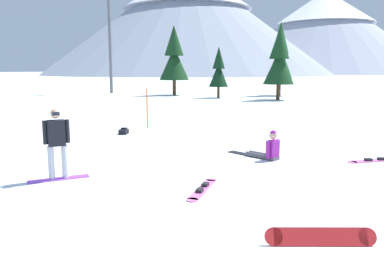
{
  "coord_description": "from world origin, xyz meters",
  "views": [
    {
      "loc": [
        5.14,
        -8.07,
        2.71
      ],
      "look_at": [
        0.31,
        1.75,
        1.0
      ],
      "focal_mm": 34.98,
      "sensor_mm": 36.0,
      "label": 1
    }
  ],
  "objects_px": {
    "pine_tree_young": "(219,70)",
    "pine_tree_broad": "(280,55)",
    "snowboarder_foreground": "(57,142)",
    "pine_tree_leaning": "(279,61)",
    "backpack_black": "(124,131)",
    "loose_snowboard_near_right": "(375,160)",
    "pine_tree_short": "(174,57)",
    "loose_snowboard_near_left": "(203,189)",
    "ski_lift_tower": "(110,34)",
    "loose_snowboard_far_spare": "(320,236)",
    "trail_marker_pole": "(147,109)",
    "snowboarder_midground": "(268,149)"
  },
  "relations": [
    {
      "from": "pine_tree_young",
      "to": "pine_tree_broad",
      "type": "xyz_separation_m",
      "value": [
        4.51,
        5.83,
        1.51
      ]
    },
    {
      "from": "snowboarder_foreground",
      "to": "pine_tree_leaning",
      "type": "xyz_separation_m",
      "value": [
        -1.0,
        27.22,
        2.58
      ]
    },
    {
      "from": "snowboarder_foreground",
      "to": "backpack_black",
      "type": "relative_size",
      "value": 3.23
    },
    {
      "from": "loose_snowboard_near_right",
      "to": "pine_tree_short",
      "type": "xyz_separation_m",
      "value": [
        -19.65,
        23.21,
        4.0
      ]
    },
    {
      "from": "snowboarder_foreground",
      "to": "loose_snowboard_near_right",
      "type": "height_order",
      "value": "snowboarder_foreground"
    },
    {
      "from": "loose_snowboard_near_left",
      "to": "pine_tree_young",
      "type": "bearing_deg",
      "value": 111.46
    },
    {
      "from": "pine_tree_young",
      "to": "ski_lift_tower",
      "type": "relative_size",
      "value": 0.4
    },
    {
      "from": "snowboarder_foreground",
      "to": "loose_snowboard_far_spare",
      "type": "xyz_separation_m",
      "value": [
        6.34,
        -0.82,
        -0.81
      ]
    },
    {
      "from": "pine_tree_broad",
      "to": "trail_marker_pole",
      "type": "bearing_deg",
      "value": -90.45
    },
    {
      "from": "snowboarder_foreground",
      "to": "snowboarder_midground",
      "type": "distance_m",
      "value": 6.08
    },
    {
      "from": "loose_snowboard_far_spare",
      "to": "pine_tree_leaning",
      "type": "height_order",
      "value": "pine_tree_leaning"
    },
    {
      "from": "pine_tree_young",
      "to": "snowboarder_foreground",
      "type": "bearing_deg",
      "value": -75.97
    },
    {
      "from": "loose_snowboard_near_right",
      "to": "ski_lift_tower",
      "type": "distance_m",
      "value": 37.08
    },
    {
      "from": "loose_snowboard_near_left",
      "to": "loose_snowboard_far_spare",
      "type": "relative_size",
      "value": 1.09
    },
    {
      "from": "pine_tree_leaning",
      "to": "ski_lift_tower",
      "type": "distance_m",
      "value": 20.37
    },
    {
      "from": "loose_snowboard_near_left",
      "to": "pine_tree_leaning",
      "type": "xyz_separation_m",
      "value": [
        -4.56,
        26.38,
        3.5
      ]
    },
    {
      "from": "loose_snowboard_near_right",
      "to": "trail_marker_pole",
      "type": "distance_m",
      "value": 9.87
    },
    {
      "from": "snowboarder_midground",
      "to": "pine_tree_short",
      "type": "xyz_separation_m",
      "value": [
        -16.68,
        24.37,
        3.72
      ]
    },
    {
      "from": "pine_tree_young",
      "to": "loose_snowboard_near_left",
      "type": "bearing_deg",
      "value": -68.54
    },
    {
      "from": "pine_tree_broad",
      "to": "ski_lift_tower",
      "type": "height_order",
      "value": "ski_lift_tower"
    },
    {
      "from": "pine_tree_short",
      "to": "ski_lift_tower",
      "type": "distance_m",
      "value": 8.91
    },
    {
      "from": "loose_snowboard_near_right",
      "to": "loose_snowboard_far_spare",
      "type": "distance_m",
      "value": 6.45
    },
    {
      "from": "loose_snowboard_near_right",
      "to": "backpack_black",
      "type": "xyz_separation_m",
      "value": [
        -9.64,
        0.57,
        0.09
      ]
    },
    {
      "from": "snowboarder_midground",
      "to": "trail_marker_pole",
      "type": "bearing_deg",
      "value": 152.38
    },
    {
      "from": "trail_marker_pole",
      "to": "pine_tree_short",
      "type": "bearing_deg",
      "value": 115.76
    },
    {
      "from": "pine_tree_short",
      "to": "pine_tree_leaning",
      "type": "relative_size",
      "value": 1.14
    },
    {
      "from": "snowboarder_midground",
      "to": "pine_tree_leaning",
      "type": "relative_size",
      "value": 0.28
    },
    {
      "from": "pine_tree_young",
      "to": "snowboarder_midground",
      "type": "bearing_deg",
      "value": -64.41
    },
    {
      "from": "loose_snowboard_near_right",
      "to": "pine_tree_short",
      "type": "height_order",
      "value": "pine_tree_short"
    },
    {
      "from": "backpack_black",
      "to": "pine_tree_short",
      "type": "height_order",
      "value": "pine_tree_short"
    },
    {
      "from": "loose_snowboard_near_left",
      "to": "pine_tree_short",
      "type": "distance_m",
      "value": 32.54
    },
    {
      "from": "pine_tree_leaning",
      "to": "ski_lift_tower",
      "type": "height_order",
      "value": "ski_lift_tower"
    },
    {
      "from": "pine_tree_leaning",
      "to": "loose_snowboard_near_right",
      "type": "bearing_deg",
      "value": -69.53
    },
    {
      "from": "snowboarder_foreground",
      "to": "backpack_black",
      "type": "height_order",
      "value": "snowboarder_foreground"
    },
    {
      "from": "pine_tree_young",
      "to": "pine_tree_broad",
      "type": "distance_m",
      "value": 7.53
    },
    {
      "from": "backpack_black",
      "to": "trail_marker_pole",
      "type": "relative_size",
      "value": 0.29
    },
    {
      "from": "snowboarder_foreground",
      "to": "snowboarder_midground",
      "type": "height_order",
      "value": "snowboarder_foreground"
    },
    {
      "from": "snowboarder_foreground",
      "to": "loose_snowboard_far_spare",
      "type": "distance_m",
      "value": 6.44
    },
    {
      "from": "pine_tree_leaning",
      "to": "pine_tree_broad",
      "type": "distance_m",
      "value": 6.0
    },
    {
      "from": "snowboarder_midground",
      "to": "backpack_black",
      "type": "distance_m",
      "value": 6.89
    },
    {
      "from": "backpack_black",
      "to": "trail_marker_pole",
      "type": "height_order",
      "value": "trail_marker_pole"
    },
    {
      "from": "snowboarder_midground",
      "to": "pine_tree_young",
      "type": "bearing_deg",
      "value": 115.59
    },
    {
      "from": "snowboarder_foreground",
      "to": "pine_tree_young",
      "type": "bearing_deg",
      "value": 104.03
    },
    {
      "from": "pine_tree_leaning",
      "to": "pine_tree_young",
      "type": "bearing_deg",
      "value": -179.91
    },
    {
      "from": "pine_tree_leaning",
      "to": "pine_tree_broad",
      "type": "xyz_separation_m",
      "value": [
        -1.29,
        5.82,
        0.66
      ]
    },
    {
      "from": "pine_tree_young",
      "to": "pine_tree_short",
      "type": "relative_size",
      "value": 0.67
    },
    {
      "from": "backpack_black",
      "to": "pine_tree_young",
      "type": "relative_size",
      "value": 0.11
    },
    {
      "from": "loose_snowboard_near_right",
      "to": "snowboarder_foreground",
      "type": "bearing_deg",
      "value": -141.68
    },
    {
      "from": "trail_marker_pole",
      "to": "ski_lift_tower",
      "type": "distance_m",
      "value": 28.58
    },
    {
      "from": "snowboarder_foreground",
      "to": "ski_lift_tower",
      "type": "distance_m",
      "value": 36.15
    }
  ]
}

